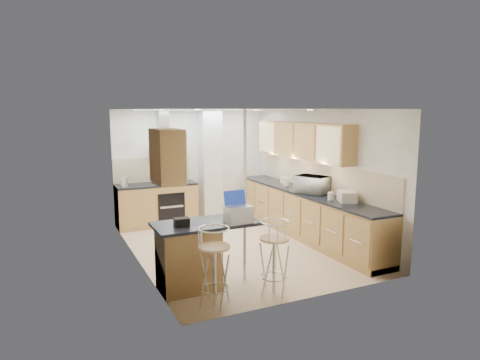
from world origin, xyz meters
name	(u,v)px	position (x,y,z in m)	size (l,w,h in m)	color
ground	(236,246)	(0.00, 0.00, 0.00)	(4.80, 4.80, 0.00)	#D9B391
room_shell	(244,160)	(0.32, 0.38, 1.54)	(3.64, 4.84, 2.51)	silver
right_counter	(305,214)	(1.50, 0.00, 0.46)	(0.63, 4.40, 0.92)	#B18047
back_counter	(157,204)	(-0.95, 2.10, 0.46)	(1.70, 0.63, 0.92)	#B18047
peninsula	(207,254)	(-1.12, -1.45, 0.48)	(1.47, 0.72, 0.94)	#B18047
microwave	(313,185)	(1.48, -0.25, 1.09)	(0.60, 0.41, 0.33)	silver
laptop	(238,214)	(-0.73, -1.66, 1.06)	(0.35, 0.26, 0.24)	#A3A5AB
bag	(182,222)	(-1.49, -1.49, 0.99)	(0.20, 0.15, 0.11)	black
bar_stool_near	(214,267)	(-1.25, -2.06, 0.52)	(0.43, 0.43, 1.04)	tan
bar_stool_end	(274,257)	(-0.37, -2.05, 0.51)	(0.42, 0.42, 1.03)	tan
jar_a	(286,182)	(1.45, 0.68, 1.01)	(0.12, 0.12, 0.18)	beige
jar_b	(283,180)	(1.58, 1.02, 0.99)	(0.11, 0.11, 0.14)	beige
jar_c	(316,187)	(1.62, -0.17, 1.01)	(0.14, 0.14, 0.18)	beige
jar_d	(331,196)	(1.42, -0.89, 0.99)	(0.10, 0.10, 0.14)	silver
bread_bin	(347,197)	(1.59, -1.12, 1.01)	(0.27, 0.34, 0.18)	beige
kettle	(124,182)	(-1.64, 1.96, 1.02)	(0.16, 0.16, 0.21)	silver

